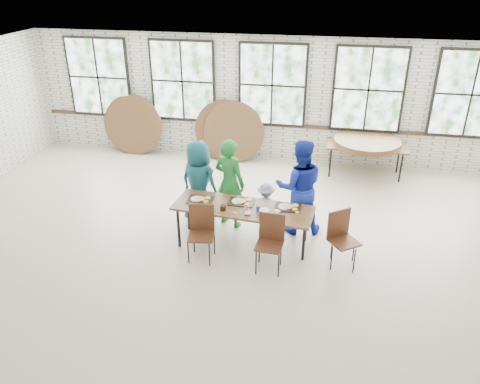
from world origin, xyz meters
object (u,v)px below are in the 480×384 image
object	(u,v)px
chair_near_right	(271,237)
dining_table	(243,210)
storage_table	(366,147)
chair_near_left	(201,227)

from	to	relation	value
chair_near_right	dining_table	bearing A→B (deg)	138.28
dining_table	chair_near_right	distance (m)	0.82
chair_near_right	storage_table	world-z (taller)	chair_near_right
chair_near_left	storage_table	world-z (taller)	chair_near_left
chair_near_right	chair_near_left	bearing A→B (deg)	-179.64
chair_near_left	chair_near_right	distance (m)	1.17
dining_table	chair_near_left	size ratio (longest dim) A/B	2.60
dining_table	chair_near_right	size ratio (longest dim) A/B	2.60
dining_table	chair_near_left	world-z (taller)	chair_near_left
chair_near_right	storage_table	size ratio (longest dim) A/B	0.53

